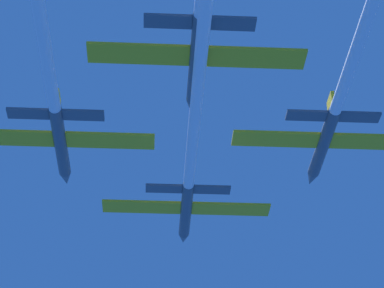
{
  "coord_description": "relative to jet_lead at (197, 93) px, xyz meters",
  "views": [
    {
      "loc": [
        -4.39,
        -87.11,
        -47.5
      ],
      "look_at": [
        -0.62,
        -14.29,
        -0.03
      ],
      "focal_mm": 74.12,
      "sensor_mm": 36.0,
      "label": 1
    }
  ],
  "objects": [
    {
      "name": "jet_lead",
      "position": [
        0.0,
        0.0,
        0.0
      ],
      "size": [
        20.61,
        77.95,
        3.41
      ],
      "color": "#4C5660"
    },
    {
      "name": "jet_right_wing",
      "position": [
        14.78,
        -8.99,
        1.7
      ],
      "size": [
        20.61,
        68.39,
        3.41
      ],
      "color": "#4C5660"
    }
  ]
}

